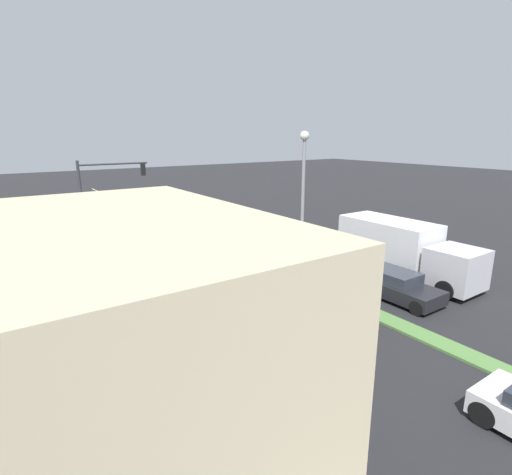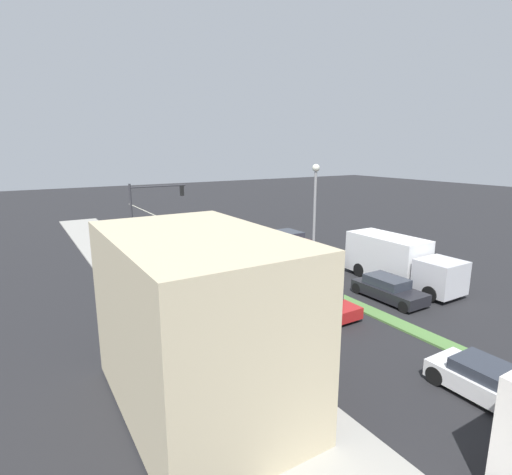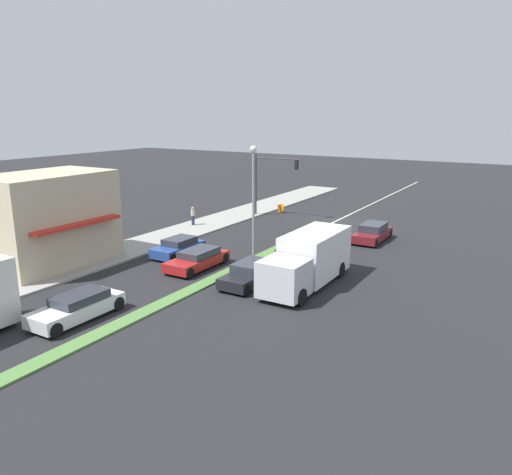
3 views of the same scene
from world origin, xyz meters
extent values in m
plane|color=#232326|center=(0.00, 18.00, 0.00)|extent=(160.00, 160.00, 0.00)
cube|color=#9E9B93|center=(9.00, 18.50, 0.06)|extent=(4.00, 73.00, 0.12)
cube|color=#568442|center=(0.00, 27.00, 0.05)|extent=(0.90, 46.00, 0.10)
cube|color=beige|center=(0.00, 0.00, 0.00)|extent=(0.16, 60.00, 0.01)
cube|color=#C6B793|center=(10.69, 21.60, 2.98)|extent=(4.83, 7.76, 5.72)
cube|color=red|center=(7.93, 21.60, 2.92)|extent=(0.70, 6.21, 0.20)
cylinder|color=#333338|center=(7.55, 1.47, 2.92)|extent=(0.18, 0.18, 5.60)
cylinder|color=#333338|center=(5.30, 1.47, 5.42)|extent=(4.50, 0.12, 0.12)
cube|color=black|center=(3.35, 1.47, 4.97)|extent=(0.28, 0.24, 0.84)
sphere|color=red|center=(3.35, 1.34, 5.24)|extent=(0.18, 0.18, 0.18)
sphere|color=gold|center=(3.35, 1.34, 4.97)|extent=(0.18, 0.18, 0.18)
sphere|color=green|center=(3.35, 1.34, 4.70)|extent=(0.18, 0.18, 0.18)
cylinder|color=gray|center=(0.00, 14.35, 3.60)|extent=(0.16, 0.16, 7.00)
sphere|color=silver|center=(0.00, 14.35, 7.25)|extent=(0.44, 0.44, 0.44)
cylinder|color=#282D42|center=(9.73, 8.24, 0.51)|extent=(0.26, 0.26, 0.79)
cylinder|color=#B7B2A8|center=(9.73, 8.24, 1.19)|extent=(0.34, 0.34, 0.56)
sphere|color=tan|center=(9.73, 8.24, 1.58)|extent=(0.22, 0.22, 0.22)
cube|color=orange|center=(6.03, -0.83, 0.43)|extent=(0.45, 0.21, 0.84)
cube|color=orange|center=(6.03, -0.51, 0.43)|extent=(0.45, 0.21, 0.84)
cube|color=silver|center=(-5.00, 19.60, 1.22)|extent=(2.28, 2.20, 1.90)
cube|color=white|center=(-5.00, 15.75, 1.57)|extent=(2.40, 5.10, 2.60)
cylinder|color=black|center=(-6.08, 19.80, 0.45)|extent=(0.28, 0.90, 0.90)
cylinder|color=black|center=(-3.92, 19.80, 0.45)|extent=(0.28, 0.90, 0.90)
cylinder|color=black|center=(-6.08, 14.50, 0.45)|extent=(0.28, 0.90, 0.90)
cylinder|color=black|center=(-3.92, 14.50, 0.45)|extent=(0.28, 0.90, 0.90)
cube|color=silver|center=(2.20, 26.75, 0.51)|extent=(1.77, 4.53, 0.63)
cube|color=#2D333D|center=(2.20, 26.53, 1.02)|extent=(1.50, 2.49, 0.40)
cylinder|color=black|center=(1.42, 28.57, 0.34)|extent=(0.22, 0.69, 0.69)
cylinder|color=black|center=(2.98, 28.57, 0.34)|extent=(0.22, 0.69, 0.69)
cylinder|color=black|center=(1.42, 24.93, 0.34)|extent=(0.22, 0.69, 0.69)
cylinder|color=black|center=(2.98, 24.93, 0.34)|extent=(0.22, 0.69, 0.69)
cube|color=black|center=(-2.20, 18.41, 0.48)|extent=(1.76, 4.16, 0.60)
cube|color=#2D333D|center=(-2.20, 18.20, 1.03)|extent=(1.50, 2.29, 0.51)
cylinder|color=black|center=(-2.98, 20.07, 0.32)|extent=(0.22, 0.64, 0.64)
cylinder|color=black|center=(-1.42, 20.07, 0.32)|extent=(0.22, 0.64, 0.64)
cylinder|color=black|center=(-2.98, 16.74, 0.32)|extent=(0.22, 0.64, 0.64)
cylinder|color=black|center=(-1.42, 16.74, 0.32)|extent=(0.22, 0.64, 0.64)
cube|color=#AD1E1E|center=(2.20, 17.53, 0.47)|extent=(1.86, 4.56, 0.57)
cube|color=#2D333D|center=(2.20, 17.30, 0.97)|extent=(1.58, 2.51, 0.43)
cylinder|color=black|center=(1.37, 19.36, 0.34)|extent=(0.22, 0.68, 0.68)
cylinder|color=black|center=(3.03, 19.36, 0.34)|extent=(0.22, 0.68, 0.68)
cylinder|color=black|center=(1.37, 15.69, 0.34)|extent=(0.22, 0.68, 0.68)
cylinder|color=black|center=(3.03, 15.69, 0.34)|extent=(0.22, 0.68, 0.68)
cube|color=maroon|center=(-5.00, 5.29, 0.47)|extent=(1.86, 4.41, 0.60)
cube|color=#2D333D|center=(-5.00, 5.07, 1.04)|extent=(1.58, 2.43, 0.54)
cylinder|color=black|center=(-5.83, 7.08, 0.32)|extent=(0.22, 0.64, 0.64)
cylinder|color=black|center=(-4.17, 7.08, 0.32)|extent=(0.22, 0.64, 0.64)
cylinder|color=black|center=(-5.83, 3.50, 0.32)|extent=(0.22, 0.64, 0.64)
cylinder|color=black|center=(-4.17, 3.50, 0.32)|extent=(0.22, 0.64, 0.64)
cube|color=black|center=(-2.20, 11.58, 0.52)|extent=(1.82, 4.49, 0.68)
cube|color=#2D333D|center=(-2.20, 11.36, 1.12)|extent=(1.55, 2.47, 0.53)
cylinder|color=black|center=(-3.01, 13.40, 0.33)|extent=(0.22, 0.66, 0.66)
cylinder|color=black|center=(-1.39, 13.40, 0.33)|extent=(0.22, 0.66, 0.66)
cylinder|color=black|center=(-3.01, 9.77, 0.33)|extent=(0.22, 0.66, 0.66)
cylinder|color=black|center=(-1.39, 9.77, 0.33)|extent=(0.22, 0.66, 0.66)
cube|color=#284793|center=(5.00, 15.98, 0.48)|extent=(1.77, 3.88, 0.61)
cube|color=#2D333D|center=(5.00, 15.78, 1.00)|extent=(1.51, 2.14, 0.43)
cylinder|color=black|center=(4.21, 17.51, 0.31)|extent=(0.22, 0.63, 0.63)
cylinder|color=black|center=(5.79, 17.51, 0.31)|extent=(0.22, 0.63, 0.63)
cylinder|color=black|center=(4.21, 14.44, 0.31)|extent=(0.22, 0.63, 0.63)
cylinder|color=black|center=(5.79, 14.44, 0.31)|extent=(0.22, 0.63, 0.63)
camera|label=1|loc=(12.78, 28.83, 7.29)|focal=28.00mm
camera|label=2|loc=(15.27, 32.59, 8.35)|focal=28.00mm
camera|label=3|loc=(-16.24, 41.17, 9.50)|focal=35.00mm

